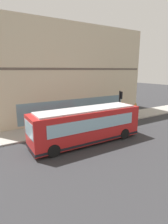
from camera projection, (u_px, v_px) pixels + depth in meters
name	position (u px, v px, depth m)	size (l,w,h in m)	color
ground	(109.00, 136.00, 17.82)	(120.00, 120.00, 0.00)	#2D2D30
sidewalk_curb	(85.00, 124.00, 21.49)	(3.67, 40.00, 0.15)	#9E9991
building_corner	(61.00, 73.00, 25.39)	(8.92, 20.77, 11.63)	beige
city_bus_nearside	(87.00, 125.00, 15.88)	(2.65, 10.06, 3.07)	red
traffic_light_near_corner	(120.00, 100.00, 21.97)	(0.32, 0.49, 3.71)	black
fire_hydrant	(85.00, 123.00, 20.31)	(0.35, 0.35, 0.74)	red
pedestrian_walking_along_curb	(135.00, 107.00, 26.03)	(0.32, 0.32, 1.58)	#3359A5
pedestrian_near_building_entrance	(66.00, 119.00, 19.41)	(0.32, 0.32, 1.69)	gold
pedestrian_by_light_pole	(108.00, 113.00, 21.95)	(0.32, 0.32, 1.81)	#3359A5
pedestrian_near_hydrant	(126.00, 111.00, 23.10)	(0.32, 0.32, 1.72)	#99994C
newspaper_vending_box	(94.00, 115.00, 23.29)	(0.44, 0.43, 0.90)	#197233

